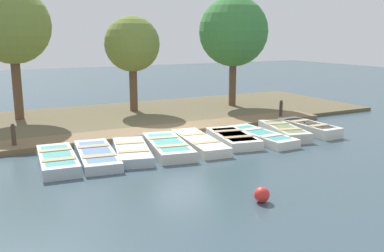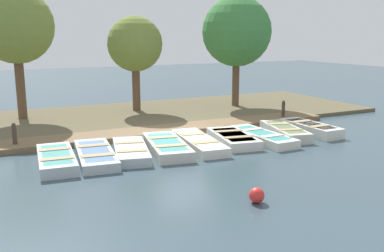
% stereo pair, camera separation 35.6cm
% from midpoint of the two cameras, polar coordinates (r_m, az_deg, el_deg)
% --- Properties ---
extents(ground_plane, '(80.00, 80.00, 0.00)m').
position_cam_midpoint_polar(ground_plane, '(17.21, -0.53, -1.65)').
color(ground_plane, '#384C56').
extents(shore_bank, '(8.00, 24.00, 0.17)m').
position_cam_midpoint_polar(shore_bank, '(21.71, -6.27, 1.39)').
color(shore_bank, brown).
rests_on(shore_bank, ground_plane).
extents(dock_walkway, '(1.60, 15.15, 0.21)m').
position_cam_midpoint_polar(dock_walkway, '(18.29, -2.22, -0.50)').
color(dock_walkway, brown).
rests_on(dock_walkway, ground_plane).
extents(rowboat_0, '(3.17, 1.36, 0.38)m').
position_cam_midpoint_polar(rowboat_0, '(14.34, -16.97, -4.23)').
color(rowboat_0, '#B2BCC1').
rests_on(rowboat_0, ground_plane).
extents(rowboat_1, '(3.53, 1.56, 0.33)m').
position_cam_midpoint_polar(rowboat_1, '(14.64, -12.07, -3.74)').
color(rowboat_1, '#B2BCC1').
rests_on(rowboat_1, ground_plane).
extents(rowboat_2, '(3.22, 1.77, 0.34)m').
position_cam_midpoint_polar(rowboat_2, '(14.87, -7.49, -3.30)').
color(rowboat_2, '#B2BCC1').
rests_on(rowboat_2, ground_plane).
extents(rowboat_3, '(3.46, 1.77, 0.38)m').
position_cam_midpoint_polar(rowboat_3, '(15.29, -2.72, -2.69)').
color(rowboat_3, beige).
rests_on(rowboat_3, ground_plane).
extents(rowboat_4, '(3.62, 1.44, 0.35)m').
position_cam_midpoint_polar(rowboat_4, '(15.90, 1.55, -2.17)').
color(rowboat_4, silver).
rests_on(rowboat_4, ground_plane).
extents(rowboat_5, '(2.99, 1.73, 0.37)m').
position_cam_midpoint_polar(rowboat_5, '(16.54, 6.10, -1.64)').
color(rowboat_5, silver).
rests_on(rowboat_5, ground_plane).
extents(rowboat_6, '(3.38, 1.15, 0.35)m').
position_cam_midpoint_polar(rowboat_6, '(17.04, 9.83, -1.38)').
color(rowboat_6, silver).
rests_on(rowboat_6, ground_plane).
extents(rowboat_7, '(3.16, 1.68, 0.42)m').
position_cam_midpoint_polar(rowboat_7, '(17.99, 12.81, -0.67)').
color(rowboat_7, beige).
rests_on(rowboat_7, ground_plane).
extents(rowboat_8, '(2.91, 1.05, 0.44)m').
position_cam_midpoint_polar(rowboat_8, '(18.78, 16.03, -0.27)').
color(rowboat_8, silver).
rests_on(rowboat_8, ground_plane).
extents(mooring_post_near, '(0.16, 0.16, 0.99)m').
position_cam_midpoint_polar(mooring_post_near, '(16.62, -22.02, -1.27)').
color(mooring_post_near, '#47382D').
rests_on(mooring_post_near, ground_plane).
extents(mooring_post_far, '(0.16, 0.16, 0.99)m').
position_cam_midpoint_polar(mooring_post_far, '(21.14, 12.55, 2.02)').
color(mooring_post_far, '#47382D').
rests_on(mooring_post_far, ground_plane).
extents(buoy, '(0.39, 0.39, 0.39)m').
position_cam_midpoint_polar(buoy, '(10.85, 9.55, -9.09)').
color(buoy, red).
rests_on(buoy, ground_plane).
extents(park_tree_far_left, '(3.48, 3.48, 6.24)m').
position_cam_midpoint_polar(park_tree_far_left, '(21.57, -22.03, 12.21)').
color(park_tree_far_left, brown).
rests_on(park_tree_far_left, ground_plane).
extents(park_tree_left, '(2.83, 2.83, 5.04)m').
position_cam_midpoint_polar(park_tree_left, '(22.43, -7.15, 10.70)').
color(park_tree_left, brown).
rests_on(park_tree_left, ground_plane).
extents(park_tree_center, '(3.79, 3.79, 6.15)m').
position_cam_midpoint_polar(park_tree_center, '(23.94, 6.42, 12.36)').
color(park_tree_center, brown).
rests_on(park_tree_center, ground_plane).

